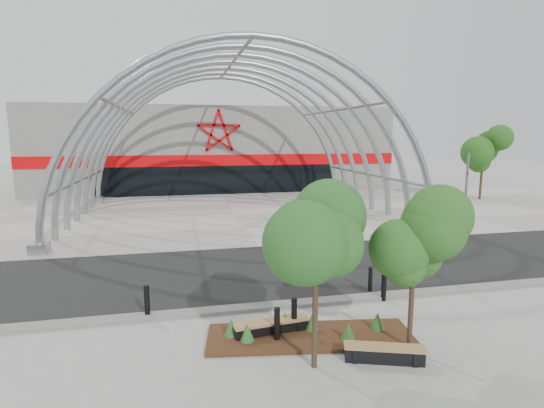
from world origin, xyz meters
TOP-DOWN VIEW (x-y plane):
  - ground at (0.00, 0.00)m, footprint 140.00×140.00m
  - road at (0.00, 3.50)m, footprint 140.00×7.00m
  - forecourt at (0.00, 15.50)m, footprint 60.00×17.00m
  - kerb at (0.00, -0.25)m, footprint 60.00×0.50m
  - arena_building at (0.00, 33.45)m, footprint 34.00×15.24m
  - vault_canopy at (0.00, 15.50)m, footprint 20.80×15.80m
  - planting_bed at (-0.45, -2.42)m, footprint 5.66×2.48m
  - signal_pole at (10.89, 6.52)m, footprint 0.17×0.63m
  - street_tree_0 at (-0.72, -3.83)m, footprint 1.84×1.84m
  - street_tree_1 at (1.85, -3.62)m, footprint 1.61×1.61m
  - bench_0 at (-1.38, -2.09)m, footprint 2.12×0.70m
  - bench_1 at (0.98, -3.97)m, footprint 1.94×1.02m
  - bollard_0 at (-4.72, -0.17)m, footprint 0.16×0.16m
  - bollard_1 at (-0.73, -2.08)m, footprint 0.16×0.16m
  - bollard_2 at (-1.31, -2.50)m, footprint 0.15×0.15m
  - bollard_3 at (2.76, -0.47)m, footprint 0.17×0.17m
  - bollard_4 at (2.69, 0.38)m, footprint 0.14×0.14m
  - bg_tree_1 at (21.00, 18.00)m, footprint 2.70×2.70m

SIDE VIEW (x-z plane):
  - ground at x=0.00m, z-range 0.00..0.00m
  - road at x=0.00m, z-range 0.00..0.02m
  - vault_canopy at x=0.00m, z-range -10.16..10.20m
  - forecourt at x=0.00m, z-range 0.00..0.04m
  - kerb at x=0.00m, z-range 0.00..0.12m
  - planting_bed at x=-0.45m, z-range -0.15..0.43m
  - bench_1 at x=0.98m, z-range -0.01..0.39m
  - bench_0 at x=-1.38m, z-range -0.01..0.43m
  - bollard_4 at x=2.69m, z-range 0.00..0.88m
  - bollard_2 at x=-1.31m, z-range 0.00..0.96m
  - bollard_0 at x=-4.72m, z-range 0.00..1.00m
  - bollard_1 at x=-0.73m, z-range 0.00..1.00m
  - bollard_3 at x=2.76m, z-range 0.00..1.04m
  - signal_pole at x=10.89m, z-range 0.10..4.55m
  - street_tree_1 at x=1.85m, z-range 0.83..4.63m
  - street_tree_0 at x=-0.72m, z-range 0.92..5.11m
  - arena_building at x=0.00m, z-range -0.01..7.99m
  - bg_tree_1 at x=21.00m, z-range 1.29..7.20m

